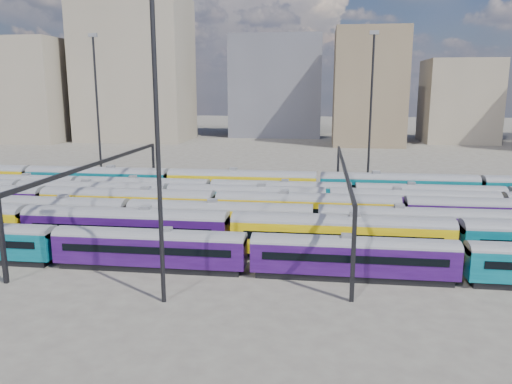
# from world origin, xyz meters

# --- Properties ---
(ground) EXTENTS (500.00, 500.00, 0.00)m
(ground) POSITION_xyz_m (0.00, 0.00, 0.00)
(ground) COLOR #433E39
(ground) RESTS_ON ground
(rake_0) EXTENTS (112.52, 2.75, 4.61)m
(rake_0) POSITION_xyz_m (0.90, -15.00, 2.42)
(rake_0) COLOR black
(rake_0) RESTS_ON ground
(rake_1) EXTENTS (155.19, 3.24, 5.47)m
(rake_1) POSITION_xyz_m (-12.86, -10.00, 2.87)
(rake_1) COLOR black
(rake_1) RESTS_ON ground
(rake_2) EXTENTS (127.48, 3.11, 5.24)m
(rake_2) POSITION_xyz_m (-14.50, -5.00, 2.75)
(rake_2) COLOR black
(rake_2) RESTS_ON ground
(rake_3) EXTENTS (110.90, 3.25, 5.48)m
(rake_3) POSITION_xyz_m (5.76, 0.00, 2.88)
(rake_3) COLOR black
(rake_3) RESTS_ON ground
(rake_4) EXTENTS (148.06, 3.09, 5.21)m
(rake_4) POSITION_xyz_m (-2.33, 5.00, 2.74)
(rake_4) COLOR black
(rake_4) RESTS_ON ground
(rake_5) EXTENTS (119.95, 2.93, 4.92)m
(rake_5) POSITION_xyz_m (11.83, 10.00, 2.58)
(rake_5) COLOR black
(rake_5) RESTS_ON ground
(rake_6) EXTENTS (137.08, 3.34, 5.64)m
(rake_6) POSITION_xyz_m (-15.95, 15.00, 2.96)
(rake_6) COLOR black
(rake_6) RESTS_ON ground
(gantry_1) EXTENTS (0.35, 40.35, 8.03)m
(gantry_1) POSITION_xyz_m (-20.00, 0.00, 6.79)
(gantry_1) COLOR black
(gantry_1) RESTS_ON ground
(gantry_2) EXTENTS (0.35, 40.35, 8.03)m
(gantry_2) POSITION_xyz_m (10.00, 0.00, 6.79)
(gantry_2) COLOR black
(gantry_2) RESTS_ON ground
(mast_1) EXTENTS (1.40, 0.50, 25.60)m
(mast_1) POSITION_xyz_m (-30.00, 22.00, 13.97)
(mast_1) COLOR black
(mast_1) RESTS_ON ground
(mast_2) EXTENTS (1.40, 0.50, 25.60)m
(mast_2) POSITION_xyz_m (-5.00, -22.00, 13.97)
(mast_2) COLOR black
(mast_2) RESTS_ON ground
(mast_3) EXTENTS (1.40, 0.50, 25.60)m
(mast_3) POSITION_xyz_m (15.00, 24.00, 13.97)
(mast_3) COLOR black
(mast_3) RESTS_ON ground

